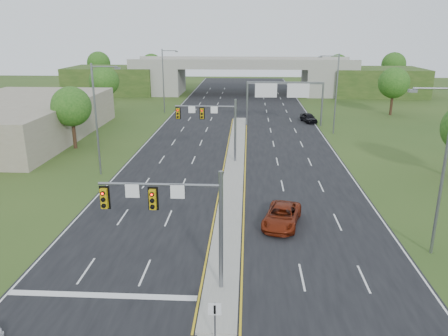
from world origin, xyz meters
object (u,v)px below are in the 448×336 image
at_px(signal_mast_far, 214,120).
at_px(overpass, 243,78).
at_px(keep_right_sign, 215,316).
at_px(sign_gantry, 284,91).
at_px(car_far_a, 282,216).
at_px(signal_mast_near, 178,211).
at_px(car_far_c, 309,118).

height_order(signal_mast_far, overpass, overpass).
xyz_separation_m(signal_mast_far, overpass, (2.26, 55.07, -1.17)).
height_order(keep_right_sign, sign_gantry, sign_gantry).
bearing_deg(car_far_a, overpass, 106.48).
bearing_deg(signal_mast_near, keep_right_sign, -63.06).
bearing_deg(car_far_a, car_far_c, 93.12).
relative_size(sign_gantry, overpass, 0.14).
bearing_deg(signal_mast_far, keep_right_sign, -85.61).
bearing_deg(car_far_a, sign_gantry, 99.02).
xyz_separation_m(overpass, car_far_c, (11.00, -32.14, -2.82)).
xyz_separation_m(keep_right_sign, car_far_c, (11.00, 52.39, -0.78)).
xyz_separation_m(signal_mast_near, sign_gantry, (8.95, 44.99, 0.51)).
distance_m(overpass, car_far_c, 34.09).
height_order(signal_mast_near, keep_right_sign, signal_mast_near).
relative_size(sign_gantry, car_far_a, 2.23).
bearing_deg(sign_gantry, signal_mast_far, -114.11).
bearing_deg(keep_right_sign, signal_mast_far, 94.39).
relative_size(signal_mast_far, car_far_a, 1.35).
bearing_deg(keep_right_sign, signal_mast_near, 116.94).
relative_size(overpass, car_far_a, 15.41).
xyz_separation_m(signal_mast_near, keep_right_sign, (2.26, -4.45, -3.21)).
distance_m(signal_mast_near, car_far_c, 49.90).
bearing_deg(signal_mast_near, signal_mast_far, 90.00).
distance_m(overpass, car_far_a, 71.41).
xyz_separation_m(signal_mast_near, overpass, (2.26, 80.07, -1.17)).
height_order(signal_mast_far, sign_gantry, signal_mast_far).
height_order(keep_right_sign, car_far_c, keep_right_sign).
relative_size(sign_gantry, car_far_c, 2.76).
bearing_deg(car_far_a, keep_right_sign, -93.48).
relative_size(signal_mast_near, car_far_a, 1.35).
height_order(sign_gantry, car_far_c, sign_gantry).
distance_m(keep_right_sign, overpass, 84.55).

